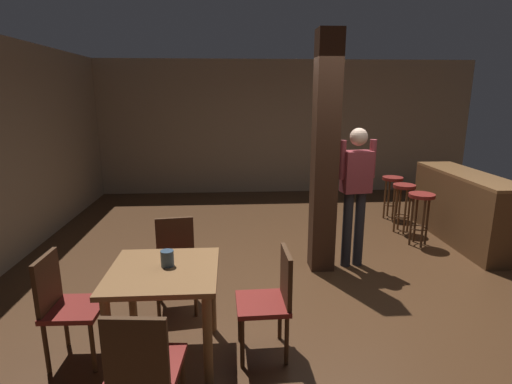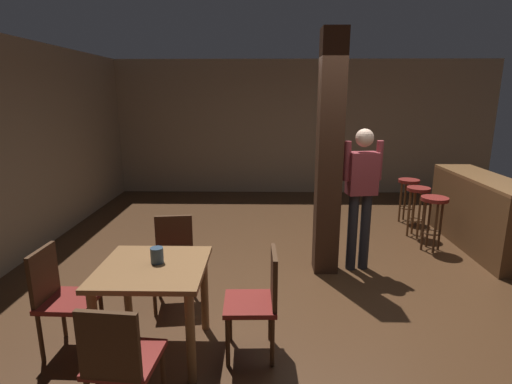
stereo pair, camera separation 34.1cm
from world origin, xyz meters
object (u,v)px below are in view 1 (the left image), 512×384
object	(u,v)px
bar_counter	(459,207)
bar_stool_far	(392,187)
dining_table	(164,287)
chair_east	(272,297)
chair_north	(176,259)
bar_stool_near	(421,207)
bar_stool_mid	(403,197)
napkin_cup	(167,258)
chair_south	(144,366)
standing_person	(356,188)
chair_west	(65,302)

from	to	relation	value
bar_counter	bar_stool_far	bearing A→B (deg)	114.54
dining_table	chair_east	xyz separation A→B (m)	(0.85, 0.01, -0.12)
chair_east	bar_counter	distance (m)	3.82
bar_counter	chair_east	bearing A→B (deg)	-140.83
chair_north	chair_east	bearing A→B (deg)	-43.20
bar_stool_near	bar_stool_mid	bearing A→B (deg)	90.99
chair_east	napkin_cup	xyz separation A→B (m)	(-0.83, 0.05, 0.34)
chair_south	standing_person	bearing A→B (deg)	50.31
bar_stool_near	bar_stool_mid	distance (m)	0.55
chair_east	bar_stool_near	distance (m)	3.28
chair_east	bar_stool_far	xyz separation A→B (m)	(2.44, 3.56, 0.04)
chair_south	standing_person	distance (m)	3.24
chair_north	standing_person	distance (m)	2.29
standing_person	bar_counter	world-z (taller)	standing_person
napkin_cup	standing_person	world-z (taller)	standing_person
dining_table	chair_east	distance (m)	0.86
dining_table	bar_stool_mid	world-z (taller)	dining_table
chair_west	chair_north	world-z (taller)	same
bar_counter	standing_person	bearing A→B (deg)	-157.53
chair_east	bar_counter	world-z (taller)	bar_counter
chair_north	bar_stool_near	world-z (taller)	chair_north
dining_table	napkin_cup	world-z (taller)	napkin_cup
standing_person	bar_stool_far	bearing A→B (deg)	56.41
napkin_cup	bar_stool_mid	world-z (taller)	napkin_cup
chair_south	bar_stool_far	size ratio (longest dim) A/B	1.22
dining_table	bar_stool_near	bearing A→B (deg)	35.90
dining_table	chair_north	world-z (taller)	chair_north
bar_counter	chair_west	bearing A→B (deg)	-152.50
chair_west	standing_person	xyz separation A→B (m)	(2.83, 1.66, 0.50)
dining_table	bar_counter	size ratio (longest dim) A/B	0.41
bar_stool_near	bar_stool_far	distance (m)	1.26
chair_north	bar_stool_mid	bearing A→B (deg)	32.38
chair_south	chair_west	bearing A→B (deg)	134.01
chair_east	standing_person	world-z (taller)	standing_person
chair_east	chair_north	bearing A→B (deg)	136.80
chair_west	chair_north	size ratio (longest dim) A/B	1.00
bar_stool_mid	chair_west	bearing A→B (deg)	-144.44
standing_person	bar_stool_near	world-z (taller)	standing_person
dining_table	bar_counter	xyz separation A→B (m)	(3.81, 2.42, -0.11)
chair_north	napkin_cup	bearing A→B (deg)	-86.28
chair_east	standing_person	size ratio (longest dim) A/B	0.52
chair_south	bar_stool_mid	world-z (taller)	chair_south
chair_north	napkin_cup	size ratio (longest dim) A/B	6.93
bar_counter	bar_stool_far	xyz separation A→B (m)	(-0.52, 1.15, 0.03)
dining_table	chair_south	distance (m)	0.79
chair_east	napkin_cup	bearing A→B (deg)	176.61
chair_south	bar_stool_far	bearing A→B (deg)	52.83
dining_table	bar_counter	distance (m)	4.52
standing_person	chair_west	bearing A→B (deg)	-149.56
chair_north	bar_stool_mid	size ratio (longest dim) A/B	1.17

